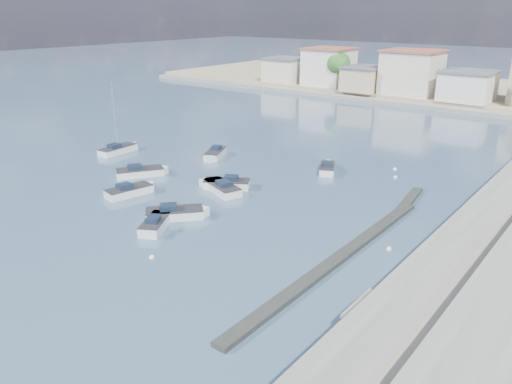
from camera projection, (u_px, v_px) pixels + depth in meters
ground at (408, 154)px, 62.36m from camera, size 400.00×400.00×0.00m
breakwater at (355, 245)px, 38.16m from camera, size 2.00×31.02×0.35m
far_shore_land at (510, 95)px, 100.45m from camera, size 160.00×40.00×1.40m
far_shore_quay at (480, 113)px, 85.07m from camera, size 160.00×2.50×0.80m
motorboat_a at (156, 223)px, 41.41m from camera, size 3.45×4.38×1.48m
motorboat_b at (131, 191)px, 48.77m from camera, size 2.62×5.11×1.48m
motorboat_c at (220, 187)px, 49.74m from camera, size 5.56×3.52×1.48m
motorboat_d at (224, 184)px, 50.71m from camera, size 4.96×4.05×1.48m
motorboat_e at (142, 172)px, 54.35m from camera, size 4.41×5.28×1.48m
motorboat_f at (327, 168)px, 55.66m from camera, size 3.16×4.20×1.48m
motorboat_g at (215, 154)px, 60.96m from camera, size 3.49×4.84×1.48m
motorboat_h at (178, 214)px, 43.38m from camera, size 4.72×4.96×1.48m
sailboat at (119, 149)px, 62.98m from camera, size 2.11×5.70×9.00m
mooring_buoys at (366, 225)px, 41.89m from camera, size 17.31×31.89×0.41m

